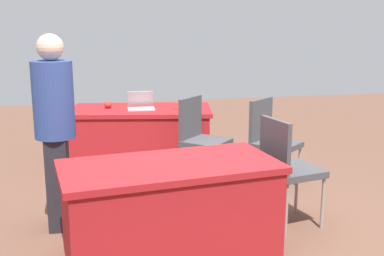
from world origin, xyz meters
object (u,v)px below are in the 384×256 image
yarn_ball (108,104)px  chair_tucked_right (200,135)px  chair_aisle (287,164)px  table_foreground (142,138)px  person_attendee_browsing (55,123)px  table_mid_right (170,210)px  scissors_red (180,109)px  laptop_silver (141,106)px  chair_near_front (271,137)px

yarn_ball → chair_tucked_right: bearing=136.3°
chair_tucked_right → chair_aisle: bearing=65.9°
table_foreground → chair_aisle: bearing=117.4°
person_attendee_browsing → table_mid_right: bearing=-127.4°
person_attendee_browsing → scissors_red: (-1.35, -1.49, -0.19)m
laptop_silver → scissors_red: laptop_silver is taller
person_attendee_browsing → scissors_red: person_attendee_browsing is taller
chair_aisle → person_attendee_browsing: bearing=-112.8°
person_attendee_browsing → laptop_silver: (-0.90, -1.61, -0.15)m
table_mid_right → chair_near_front: (-1.32, -1.34, 0.18)m
chair_tucked_right → table_foreground: bearing=-102.3°
table_mid_right → chair_near_front: bearing=-134.6°
chair_tucked_right → yarn_ball: (0.95, -0.91, 0.22)m
table_foreground → chair_tucked_right: size_ratio=1.86×
chair_near_front → chair_aisle: chair_aisle is taller
yarn_ball → laptop_silver: bearing=162.3°
chair_near_front → laptop_silver: (1.29, -0.99, 0.23)m
table_foreground → laptop_silver: 0.41m
laptop_silver → scissors_red: size_ratio=1.84×
person_attendee_browsing → yarn_ball: bearing=-13.6°
table_foreground → chair_near_front: 1.66m
chair_tucked_right → laptop_silver: 0.99m
table_foreground → yarn_ball: bearing=-12.5°
person_attendee_browsing → scissors_red: 2.02m
chair_tucked_right → person_attendee_browsing: size_ratio=0.58×
chair_tucked_right → yarn_ball: size_ratio=10.35×
table_foreground → chair_aisle: (-1.05, 2.02, 0.19)m
person_attendee_browsing → yarn_ball: person_attendee_browsing is taller
person_attendee_browsing → laptop_silver: bearing=-26.5°
table_mid_right → chair_aisle: bearing=-162.2°
chair_near_front → chair_aisle: size_ratio=0.99×
chair_tucked_right → scissors_red: 0.69m
laptop_silver → yarn_ball: bearing=-14.9°
chair_tucked_right → yarn_ball: chair_tucked_right is taller
person_attendee_browsing → laptop_silver: size_ratio=5.10×
yarn_ball → scissors_red: bearing=164.0°
table_mid_right → laptop_silver: (-0.03, -2.33, 0.41)m
scissors_red → table_foreground: bearing=169.8°
table_mid_right → yarn_ball: (0.36, -2.46, 0.42)m
table_foreground → scissors_red: scissors_red is taller
table_foreground → scissors_red: 0.61m
laptop_silver → yarn_ball: size_ratio=3.49×
chair_tucked_right → laptop_silver: bearing=-100.8°
laptop_silver → scissors_red: 0.48m
chair_near_front → yarn_ball: size_ratio=10.21×
chair_near_front → chair_tucked_right: chair_tucked_right is taller
scissors_red → chair_near_front: bearing=-37.6°
laptop_silver → table_foreground: bearing=-93.4°
table_foreground → chair_near_front: (-1.29, 1.03, 0.18)m
table_foreground → person_attendee_browsing: 1.96m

